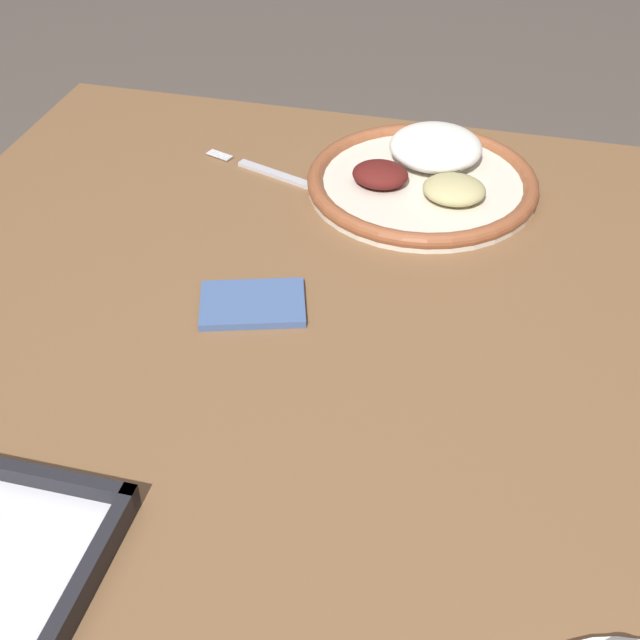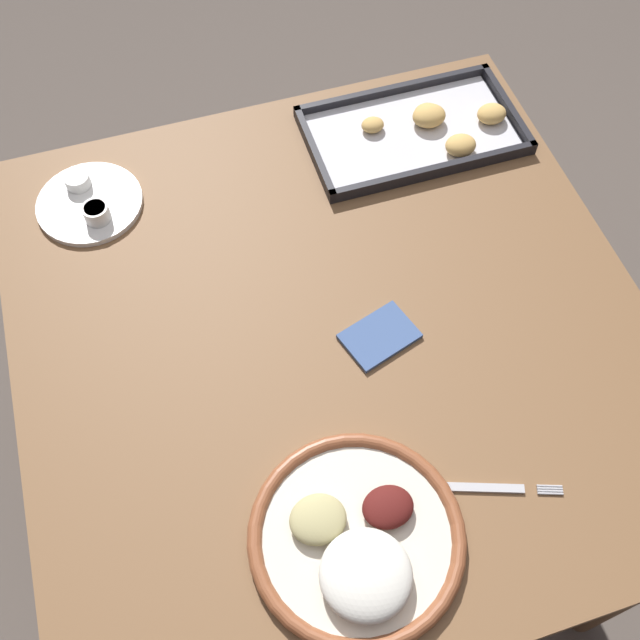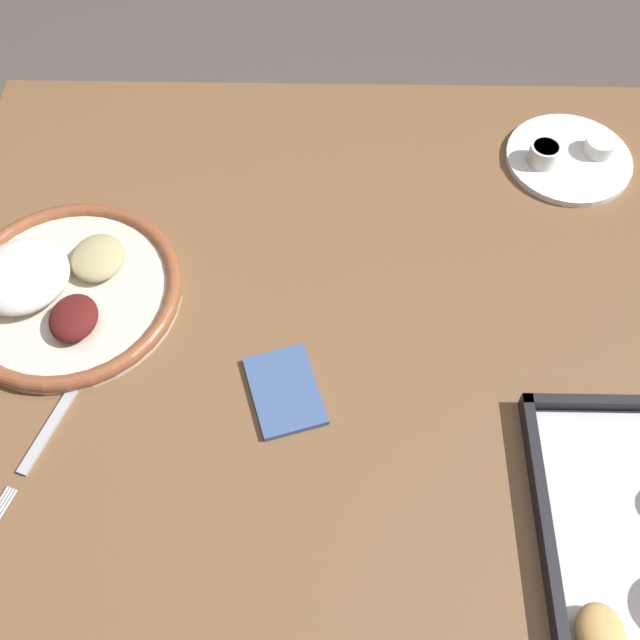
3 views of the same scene
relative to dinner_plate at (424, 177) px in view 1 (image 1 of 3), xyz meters
name	(u,v)px [view 1 (image 1 of 3)]	position (x,y,z in m)	size (l,w,h in m)	color
dining_table	(301,421)	(0.07, 0.33, -0.13)	(0.97, 1.01, 0.76)	brown
dinner_plate	(424,177)	(0.00, 0.00, 0.00)	(0.29, 0.29, 0.05)	beige
fork	(277,175)	(0.19, 0.02, -0.01)	(0.19, 0.08, 0.00)	#B2B2B7
napkin	(253,304)	(0.13, 0.29, -0.01)	(0.13, 0.11, 0.01)	#3F598C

